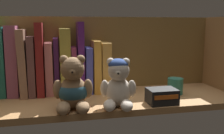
% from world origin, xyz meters
% --- Properties ---
extents(shelf_board, '(0.83, 0.27, 0.02)m').
position_xyz_m(shelf_board, '(0.00, 0.00, 0.01)').
color(shelf_board, '#9E7042').
rests_on(shelf_board, ground).
extents(shelf_back_panel, '(0.86, 0.01, 0.29)m').
position_xyz_m(shelf_back_panel, '(0.00, 0.14, 0.14)').
color(shelf_back_panel, brown).
rests_on(shelf_back_panel, ground).
extents(book_1, '(0.03, 0.09, 0.23)m').
position_xyz_m(book_1, '(-0.35, 0.11, 0.14)').
color(book_1, '#206B62').
rests_on(book_1, shelf_board).
extents(book_2, '(0.04, 0.10, 0.24)m').
position_xyz_m(book_2, '(-0.32, 0.11, 0.14)').
color(book_2, '#934E6F').
rests_on(book_2, shelf_board).
extents(book_3, '(0.03, 0.14, 0.22)m').
position_xyz_m(book_3, '(-0.28, 0.11, 0.13)').
color(book_3, '#997059').
rests_on(book_3, shelf_board).
extents(book_4, '(0.02, 0.13, 0.20)m').
position_xyz_m(book_4, '(-0.26, 0.11, 0.12)').
color(book_4, brown).
rests_on(book_4, shelf_board).
extents(book_5, '(0.02, 0.13, 0.25)m').
position_xyz_m(book_5, '(-0.23, 0.11, 0.14)').
color(book_5, maroon).
rests_on(book_5, shelf_board).
extents(book_6, '(0.02, 0.11, 0.18)m').
position_xyz_m(book_6, '(-0.20, 0.11, 0.11)').
color(book_6, '#CD7373').
rests_on(book_6, shelf_board).
extents(book_7, '(0.02, 0.09, 0.19)m').
position_xyz_m(book_7, '(-0.18, 0.11, 0.12)').
color(book_7, '#512367').
rests_on(book_7, shelf_board).
extents(book_8, '(0.04, 0.14, 0.23)m').
position_xyz_m(book_8, '(-0.15, 0.11, 0.13)').
color(book_8, olive).
rests_on(book_8, shelf_board).
extents(book_9, '(0.02, 0.11, 0.16)m').
position_xyz_m(book_9, '(-0.12, 0.11, 0.10)').
color(book_9, '#872F59').
rests_on(book_9, shelf_board).
extents(book_10, '(0.02, 0.11, 0.25)m').
position_xyz_m(book_10, '(-0.09, 0.11, 0.14)').
color(book_10, '#4B1963').
rests_on(book_10, shelf_board).
extents(book_11, '(0.02, 0.12, 0.16)m').
position_xyz_m(book_11, '(-0.07, 0.11, 0.10)').
color(book_11, '#4347A4').
rests_on(book_11, shelf_board).
extents(book_12, '(0.03, 0.12, 0.18)m').
position_xyz_m(book_12, '(-0.04, 0.11, 0.11)').
color(book_12, gold).
rests_on(book_12, shelf_board).
extents(book_13, '(0.03, 0.12, 0.18)m').
position_xyz_m(book_13, '(-0.01, 0.11, 0.11)').
color(book_13, '#BF8A3B').
rests_on(book_13, shelf_board).
extents(teddy_bear_larger, '(0.11, 0.12, 0.16)m').
position_xyz_m(teddy_bear_larger, '(-0.13, -0.09, 0.08)').
color(teddy_bear_larger, '#93704C').
rests_on(teddy_bear_larger, shelf_board).
extents(teddy_bear_smaller, '(0.11, 0.11, 0.14)m').
position_xyz_m(teddy_bear_smaller, '(-0.00, -0.10, 0.09)').
color(teddy_bear_smaller, beige).
rests_on(teddy_bear_smaller, shelf_board).
extents(pillar_candle, '(0.05, 0.05, 0.06)m').
position_xyz_m(pillar_candle, '(0.23, -0.00, 0.05)').
color(pillar_candle, '#2D7A66').
rests_on(pillar_candle, shelf_board).
extents(small_product_box, '(0.09, 0.07, 0.05)m').
position_xyz_m(small_product_box, '(0.14, -0.09, 0.04)').
color(small_product_box, black).
rests_on(small_product_box, shelf_board).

